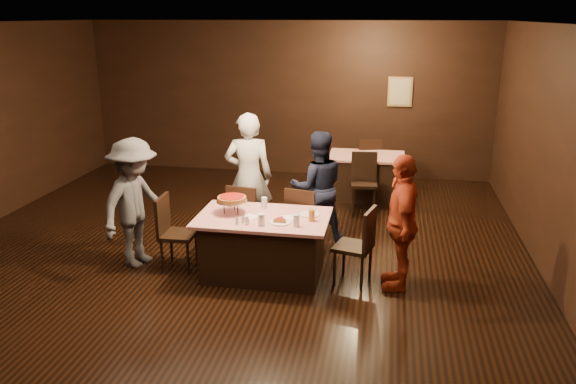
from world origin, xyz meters
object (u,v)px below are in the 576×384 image
Objects in this scene: diner_grey_knit at (135,203)px; glass_front_right at (296,220)px; chair_back_far at (368,163)px; glass_front_left at (261,220)px; chair_end_right at (353,245)px; back_table at (366,176)px; chair_end_left at (178,233)px; chair_far_left at (247,216)px; main_table at (263,246)px; diner_navy_hoodie at (318,187)px; glass_amber at (312,215)px; pizza_stand at (232,199)px; plate_empty at (310,214)px; chair_back_near at (364,183)px; glass_back at (264,203)px; diner_white_jacket at (249,177)px; chair_far_right at (305,220)px; diner_red_shirt at (401,222)px.

glass_front_right is at bearing -80.18° from diner_grey_knit.
chair_back_far is 6.79× the size of glass_front_left.
glass_front_left is (1.71, -0.32, 0.01)m from diner_grey_knit.
chair_end_right is 3.94m from chair_back_far.
chair_end_left reaches higher than back_table.
chair_far_left is at bearing -42.83° from diner_grey_knit.
main_table is 1.38m from diner_navy_hoodie.
main_table is 4.09m from chair_back_far.
pizza_stand is at bearing 174.29° from glass_amber.
glass_front_left is (-1.04, -3.64, 0.46)m from back_table.
plate_empty is at bearing 15.26° from main_table.
glass_front_left is (-1.04, -2.94, 0.37)m from chair_back_near.
diner_white_jacket is at bearing 115.88° from glass_back.
chair_back_near is 0.57× the size of diner_grey_knit.
back_table is 2.73m from diner_white_jacket.
diner_navy_hoodie reaches higher than chair_back_far.
plate_empty is 0.22m from glass_amber.
diner_navy_hoodie reaches higher than chair_far_right.
chair_end_right reaches higher than glass_front_left.
diner_red_shirt is at bearing -0.70° from main_table.
chair_back_far is 0.52× the size of diner_white_jacket.
diner_white_jacket is 1.44m from plate_empty.
main_table is at bearing 99.46° from glass_front_left.
diner_red_shirt reaches higher than glass_front_left.
chair_end_right and chair_back_near have the same top height.
chair_far_right is 0.73m from glass_back.
pizza_stand is 0.97m from plate_empty.
chair_back_far is 2.81m from diner_navy_hoodie.
chair_back_far is at bearing -119.04° from diner_navy_hoodie.
glass_front_left and glass_back have the same top height.
chair_back_far is at bearing 84.62° from chair_back_near.
glass_front_left is (0.52, -1.46, -0.08)m from diner_white_jacket.
pizza_stand is at bearing -125.30° from chair_back_near.
diner_navy_hoodie is 1.46m from glass_front_right.
main_table is at bearing 74.99° from chair_far_right.
chair_end_left is 3.80× the size of plate_empty.
glass_amber is at bearing 117.10° from chair_far_right.
glass_front_left is (0.45, -1.05, 0.37)m from chair_far_left.
glass_amber is (1.00, -0.80, 0.37)m from chair_far_left.
glass_front_left is 0.40m from glass_front_right.
diner_grey_knit reaches higher than diner_red_shirt.
glass_front_left is 0.60m from glass_amber.
pizza_stand is 0.58m from glass_front_left.
pizza_stand is (1.26, 0.03, 0.12)m from diner_grey_knit.
diner_red_shirt is (0.55, -2.66, 0.34)m from chair_back_near.
pizza_stand is at bearing 35.02° from diner_navy_hoodie.
chair_end_left is 4.51m from chair_back_far.
diner_white_jacket reaches higher than chair_far_right.
plate_empty is (0.95, 0.10, -0.17)m from pizza_stand.
diner_grey_knit reaches higher than main_table.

